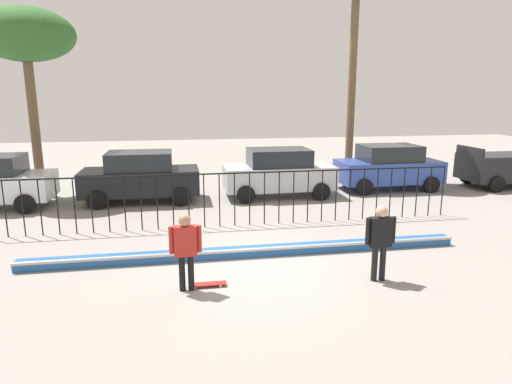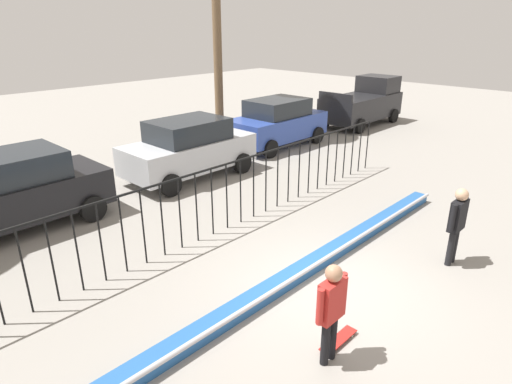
{
  "view_description": "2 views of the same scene",
  "coord_description": "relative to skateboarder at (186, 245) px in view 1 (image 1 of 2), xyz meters",
  "views": [
    {
      "loc": [
        -1.67,
        -9.86,
        4.02
      ],
      "look_at": [
        0.46,
        2.16,
        1.31
      ],
      "focal_mm": 31.19,
      "sensor_mm": 36.0,
      "label": 1
    },
    {
      "loc": [
        -6.1,
        -3.95,
        4.78
      ],
      "look_at": [
        0.55,
        2.42,
        1.17
      ],
      "focal_mm": 30.63,
      "sensor_mm": 36.0,
      "label": 2
    }
  ],
  "objects": [
    {
      "name": "perimeter_fence",
      "position": [
        1.58,
        4.43,
        0.05
      ],
      "size": [
        14.04,
        0.04,
        1.67
      ],
      "color": "black",
      "rests_on": "ground"
    },
    {
      "name": "camera_operator",
      "position": [
        4.15,
        -0.22,
        0.03
      ],
      "size": [
        0.68,
        0.26,
        1.69
      ],
      "rotation": [
        0.0,
        0.0,
        2.95
      ],
      "color": "black",
      "rests_on": "ground"
    },
    {
      "name": "bowl_coping_ledge",
      "position": [
        1.58,
        1.74,
        -0.87
      ],
      "size": [
        11.0,
        0.41,
        0.27
      ],
      "color": "#235699",
      "rests_on": "ground"
    },
    {
      "name": "parked_car_black",
      "position": [
        -1.5,
        8.17,
        -0.01
      ],
      "size": [
        4.3,
        2.12,
        1.9
      ],
      "rotation": [
        0.0,
        0.0,
        -0.06
      ],
      "color": "black",
      "rests_on": "ground"
    },
    {
      "name": "skateboard",
      "position": [
        0.43,
        0.09,
        -0.93
      ],
      "size": [
        0.8,
        0.2,
        0.07
      ],
      "rotation": [
        0.0,
        0.0,
        -0.39
      ],
      "color": "#A51E19",
      "rests_on": "ground"
    },
    {
      "name": "parked_car_silver",
      "position": [
        3.81,
        8.14,
        -0.01
      ],
      "size": [
        4.3,
        2.12,
        1.9
      ],
      "rotation": [
        0.0,
        0.0,
        -0.01
      ],
      "color": "#B7BABF",
      "rests_on": "ground"
    },
    {
      "name": "palm_tree_short",
      "position": [
        -5.59,
        10.1,
        5.12
      ],
      "size": [
        3.67,
        3.67,
        7.2
      ],
      "color": "brown",
      "rests_on": "ground"
    },
    {
      "name": "ground_plane",
      "position": [
        1.58,
        1.12,
        -0.99
      ],
      "size": [
        60.0,
        60.0,
        0.0
      ],
      "primitive_type": "plane",
      "color": "gray"
    },
    {
      "name": "parked_car_blue",
      "position": [
        8.71,
        8.63,
        -0.01
      ],
      "size": [
        4.3,
        2.12,
        1.9
      ],
      "rotation": [
        0.0,
        0.0,
        -0.05
      ],
      "color": "#2D479E",
      "rests_on": "ground"
    },
    {
      "name": "skateboarder",
      "position": [
        0.0,
        0.0,
        0.0
      ],
      "size": [
        0.66,
        0.25,
        1.65
      ],
      "rotation": [
        0.0,
        0.0,
        0.57
      ],
      "color": "black",
      "rests_on": "ground"
    }
  ]
}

